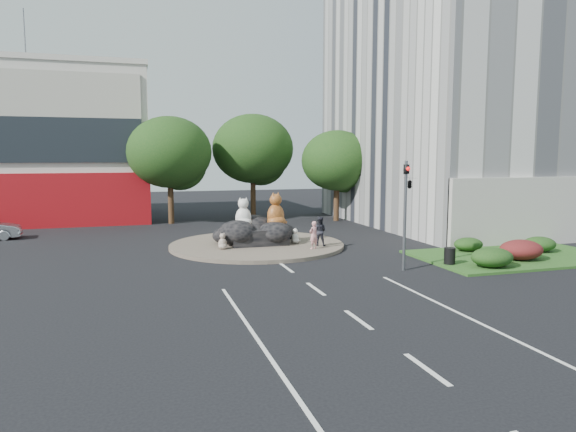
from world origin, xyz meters
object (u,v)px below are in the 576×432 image
object	(u,v)px
litter_bin	(450,256)
cat_white	(243,213)
pedestrian_dark	(320,231)
kitten_calico	(223,241)
pedestrian_pink	(314,235)
kitten_white	(295,235)
cat_tabby	(276,210)

from	to	relation	value
litter_bin	cat_white	bearing A→B (deg)	135.27
cat_white	pedestrian_dark	xyz separation A→B (m)	(3.93, -2.03, -0.97)
kitten_calico	pedestrian_dark	bearing A→B (deg)	-1.77
kitten_calico	pedestrian_pink	distance (m)	4.95
cat_white	pedestrian_dark	distance (m)	4.53
kitten_calico	pedestrian_dark	xyz separation A→B (m)	(5.42, -0.49, 0.37)
kitten_white	pedestrian_dark	bearing A→B (deg)	-97.50
kitten_calico	pedestrian_pink	bearing A→B (deg)	-12.13
cat_tabby	pedestrian_dark	world-z (taller)	cat_tabby
cat_tabby	litter_bin	size ratio (longest dim) A/B	2.61
kitten_calico	cat_tabby	bearing A→B (deg)	23.07
cat_tabby	kitten_calico	size ratio (longest dim) A/B	2.27
kitten_white	pedestrian_dark	distance (m)	1.64
litter_bin	kitten_white	bearing A→B (deg)	126.29
kitten_calico	pedestrian_dark	distance (m)	5.45
cat_white	cat_tabby	bearing A→B (deg)	-6.38
cat_white	pedestrian_pink	xyz separation A→B (m)	(3.27, -2.86, -1.04)
cat_white	litter_bin	bearing A→B (deg)	-40.24
cat_white	litter_bin	distance (m)	11.68
kitten_calico	pedestrian_dark	world-z (taller)	pedestrian_dark
cat_white	kitten_calico	bearing A→B (deg)	-129.48
kitten_white	cat_white	bearing A→B (deg)	114.03
cat_tabby	litter_bin	distance (m)	10.22
kitten_calico	cat_white	bearing A→B (deg)	49.44
kitten_white	pedestrian_pink	distance (m)	2.08
litter_bin	kitten_calico	bearing A→B (deg)	145.75
pedestrian_dark	litter_bin	xyz separation A→B (m)	(4.30, -6.12, -0.51)
cat_white	kitten_white	size ratio (longest dim) A/B	1.99
pedestrian_dark	pedestrian_pink	bearing A→B (deg)	83.45
kitten_calico	pedestrian_pink	size ratio (longest dim) A/B	0.60
cat_white	litter_bin	size ratio (longest dim) A/B	2.26
cat_tabby	kitten_white	xyz separation A→B (m)	(1.03, -0.49, -1.48)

